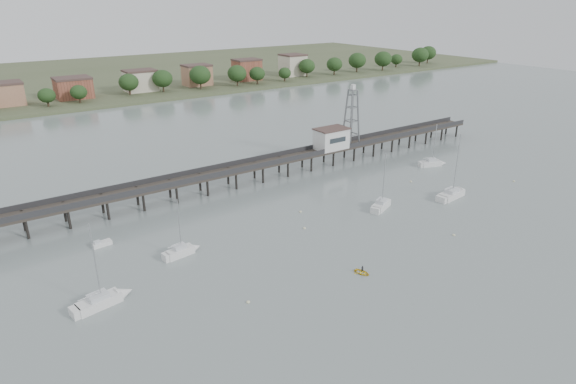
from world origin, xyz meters
name	(u,v)px	position (x,y,z in m)	size (l,w,h in m)	color
ground_plane	(471,315)	(0.00, 0.00, 0.00)	(500.00, 500.00, 0.00)	slate
pier	(245,168)	(0.00, 60.00, 3.79)	(150.00, 5.00, 5.50)	#2D2823
pier_building	(331,138)	(25.00, 60.00, 6.67)	(8.40, 5.40, 5.30)	silver
lattice_tower	(352,118)	(31.50, 60.00, 11.10)	(3.20, 3.20, 15.50)	slate
sailboat_c	(383,204)	(16.26, 32.58, 0.65)	(7.49, 4.79, 12.07)	white
sailboat_b	(184,251)	(-24.85, 37.30, 0.66)	(6.37, 2.59, 10.44)	white
sailboat_e	(434,163)	(45.53, 43.70, 0.65)	(6.96, 4.22, 11.23)	white
sailboat_d	(455,193)	(33.14, 27.94, 0.63)	(9.19, 3.60, 14.72)	white
sailboat_a	(108,299)	(-39.15, 30.52, 0.64)	(8.22, 3.67, 13.14)	white
white_tender	(101,244)	(-35.38, 48.05, 0.38)	(3.29, 1.63, 1.23)	white
yellow_dinghy	(362,273)	(-4.79, 16.07, 0.00)	(1.83, 0.53, 2.57)	yellow
dinghy_occupant	(362,273)	(-4.79, 16.07, 0.00)	(0.40, 1.09, 0.26)	black
mooring_buoys	(352,226)	(4.82, 29.19, 0.08)	(94.36, 24.37, 0.39)	beige
far_shore	(71,79)	(0.36, 239.58, 0.95)	(500.00, 170.00, 10.40)	#475133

